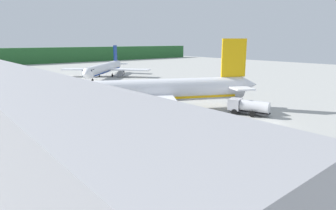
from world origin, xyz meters
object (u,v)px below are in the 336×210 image
Objects in this scene: airliner_foreground at (142,92)px; crew_loader_right at (167,116)px; crew_marshaller at (197,123)px; airliner_mid_apron at (105,68)px; cargo_container_near at (127,133)px; service_truck_baggage at (248,106)px; crew_loader_left at (191,120)px; service_truck_fuel at (32,128)px.

airliner_foreground reaches higher than crew_loader_right.
airliner_foreground reaches higher than crew_marshaller.
cargo_container_near is at bearing -115.58° from airliner_mid_apron.
service_truck_baggage is at bearing -95.88° from airliner_mid_apron.
airliner_foreground is at bearing 89.23° from crew_marshaller.
cargo_container_near is at bearing 174.52° from crew_loader_left.
service_truck_fuel is at bearing -168.84° from airliner_foreground.
airliner_foreground is 5.81× the size of service_truck_baggage.
airliner_mid_apron is 62.22m from crew_marshaller.
airliner_mid_apron is 59.32m from service_truck_baggage.
crew_loader_left is (0.06, -11.35, -2.38)m from airliner_foreground.
crew_loader_right is at bearing -109.15° from airliner_mid_apron.
cargo_container_near is 9.65m from crew_marshaller.
airliner_foreground is 13.04m from crew_marshaller.
airliner_mid_apron reaches higher than crew_loader_right.
service_truck_fuel is at bearing 141.03° from cargo_container_near.
service_truck_fuel is 19.71m from crew_loader_left.
crew_loader_right is at bearing 159.66° from service_truck_baggage.
cargo_container_near is at bearing -38.97° from service_truck_fuel.
crew_marshaller is at bearing -14.30° from cargo_container_near.
airliner_foreground reaches higher than cargo_container_near.
crew_loader_left is 1.03× the size of crew_loader_right.
cargo_container_near is at bearing 165.70° from crew_marshaller.
airliner_foreground is at bearing 82.37° from crew_loader_right.
crew_marshaller is (-11.93, -0.53, -0.39)m from service_truck_baggage.
cargo_container_near is (-9.53, -10.44, -2.46)m from airliner_foreground.
airliner_mid_apron is at bearing 54.50° from service_truck_fuel.
airliner_mid_apron is 15.87× the size of crew_marshaller.
cargo_container_near is 1.26× the size of crew_marshaller.
crew_loader_left is (0.24, 1.47, 0.01)m from crew_marshaller.
airliner_foreground is 11.60m from crew_loader_left.
crew_loader_right is at bearing 18.70° from cargo_container_near.
airliner_mid_apron is 60.75m from crew_loader_left.
airliner_foreground is 17.12m from service_truck_baggage.
airliner_mid_apron is at bearing 73.18° from crew_marshaller.
airliner_foreground is 18.46m from service_truck_fuel.
airliner_mid_apron is at bearing 64.42° from cargo_container_near.
service_truck_baggage reaches higher than crew_loader_left.
crew_marshaller is 5.33m from crew_loader_right.
service_truck_baggage reaches higher than crew_marshaller.
crew_loader_right is at bearing -97.63° from airliner_foreground.
airliner_foreground is 1.43× the size of airliner_mid_apron.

